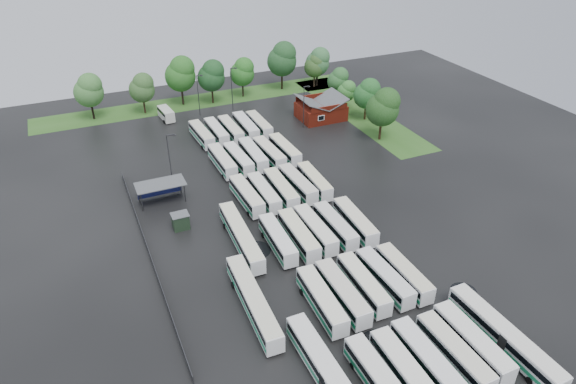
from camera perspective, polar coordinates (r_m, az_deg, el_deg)
name	(u,v)px	position (r m, az deg, el deg)	size (l,w,h in m)	color
ground	(308,247)	(77.37, 2.28, -6.11)	(160.00, 160.00, 0.00)	black
brick_building	(321,111)	(119.38, 3.67, 9.00)	(10.07, 8.60, 5.39)	maroon
wash_shed	(160,185)	(89.19, -14.03, 0.71)	(8.20, 4.20, 3.58)	#2D2D30
utility_hut	(181,221)	(82.25, -11.85, -3.18)	(2.70, 2.20, 2.62)	black
grass_strip_north	(202,101)	(131.96, -9.53, 9.97)	(80.00, 10.00, 0.01)	#2E5B1D
grass_strip_east	(358,112)	(124.76, 7.77, 8.85)	(10.00, 50.00, 0.01)	#2E5B1D
west_fence	(148,251)	(78.29, -15.25, -6.33)	(0.10, 50.00, 1.20)	#2D2D30
bus_r0c0	(379,379)	(58.75, 10.04, -19.78)	(2.37, 10.92, 3.04)	silver
bus_r0c1	(406,373)	(59.70, 12.97, -19.03)	(2.62, 11.37, 3.15)	silver
bus_r0c2	(427,361)	(61.31, 15.24, -17.70)	(2.49, 11.35, 3.16)	silver
bus_r0c3	(454,352)	(63.07, 17.95, -16.60)	(2.50, 10.99, 3.05)	silver
bus_r0c4	(472,342)	(64.72, 19.75, -15.42)	(2.48, 11.33, 3.15)	silver
bus_r1c0	(322,300)	(66.21, 3.75, -11.90)	(2.83, 11.22, 3.10)	silver
bus_r1c1	(342,293)	(67.39, 6.04, -11.08)	(2.53, 11.32, 3.14)	silver
bus_r1c2	(363,284)	(69.09, 8.35, -10.08)	(2.60, 10.92, 3.02)	silver
bus_r1c3	(384,277)	(70.55, 10.65, -9.32)	(2.64, 10.91, 3.02)	silver
bus_r1c4	(404,273)	(71.78, 12.72, -8.79)	(2.36, 10.76, 2.99)	silver
bus_r2c0	(278,239)	(76.02, -1.15, -5.30)	(2.72, 10.92, 3.02)	silver
bus_r2c1	(298,235)	(76.81, 1.17, -4.80)	(2.72, 11.34, 3.14)	silver
bus_r2c2	(315,230)	(78.09, 3.03, -4.19)	(2.40, 11.08, 3.08)	silver
bus_r2c3	(335,226)	(79.19, 5.25, -3.77)	(2.32, 10.82, 3.01)	silver
bus_r2c4	(355,222)	(80.42, 7.45, -3.28)	(2.86, 11.17, 3.08)	silver
bus_r3c0	(247,196)	(86.50, -4.62, -0.40)	(2.62, 11.06, 3.06)	silver
bus_r3c1	(264,193)	(87.15, -2.70, -0.09)	(2.37, 10.80, 3.00)	silver
bus_r3c2	(281,189)	(88.03, -0.79, 0.35)	(2.70, 11.32, 3.14)	silver
bus_r3c3	(297,184)	(89.55, 1.06, 0.92)	(2.73, 11.25, 3.11)	silver
bus_r3c4	(314,181)	(90.59, 2.94, 1.21)	(2.65, 10.80, 2.99)	silver
bus_r4c0	(222,161)	(97.85, -7.32, 3.44)	(2.54, 11.11, 3.08)	silver
bus_r4c1	(238,159)	(98.37, -5.54, 3.69)	(2.74, 10.91, 3.01)	silver
bus_r4c2	(253,155)	(99.56, -3.91, 4.16)	(2.57, 11.25, 3.12)	silver
bus_r4c3	(269,153)	(100.13, -2.11, 4.36)	(2.83, 11.12, 3.07)	silver
bus_r4c4	(285,150)	(101.43, -0.36, 4.74)	(2.56, 10.91, 3.02)	silver
bus_r5c0	(202,135)	(109.32, -9.57, 6.32)	(2.79, 10.81, 2.98)	silver
bus_r5c1	(216,132)	(110.20, -7.95, 6.66)	(2.43, 10.73, 2.98)	silver
bus_r5c2	(231,130)	(110.73, -6.36, 6.91)	(2.46, 10.86, 3.01)	silver
bus_r5c3	(246,126)	(111.75, -4.72, 7.28)	(2.58, 11.38, 3.16)	silver
bus_r5c4	(259,125)	(112.66, -3.22, 7.49)	(2.30, 10.78, 3.00)	silver
artic_bus_west_a	(328,374)	(58.48, 4.42, -19.52)	(2.44, 16.45, 3.05)	silver
artic_bus_west_b	(241,236)	(77.00, -5.24, -4.91)	(2.89, 16.17, 2.99)	silver
artic_bus_west_c	(253,301)	(66.16, -3.89, -11.98)	(2.87, 16.32, 3.01)	silver
artic_bus_east	(504,336)	(66.75, 22.84, -14.55)	(2.71, 16.40, 3.03)	silver
minibus	(166,114)	(121.88, -13.39, 8.47)	(2.83, 6.23, 2.64)	silver
tree_north_0	(89,90)	(125.20, -21.23, 10.53)	(6.56, 6.56, 10.87)	black
tree_north_1	(142,87)	(125.21, -15.89, 11.11)	(5.90, 5.90, 9.77)	#372218
tree_north_2	(181,73)	(127.90, -11.82, 12.77)	(7.30, 7.30, 12.09)	black
tree_north_3	(212,75)	(127.80, -8.46, 12.70)	(6.57, 6.57, 10.89)	black
tree_north_4	(243,72)	(131.42, -5.05, 13.19)	(6.08, 6.08, 10.07)	black
tree_north_5	(283,59)	(135.69, -0.60, 14.60)	(7.59, 7.59, 12.56)	black
tree_north_6	(318,61)	(138.73, 3.39, 14.31)	(6.26, 6.26, 10.38)	black
tree_east_0	(384,107)	(108.44, 10.60, 9.29)	(6.89, 6.89, 11.42)	#321F12
tree_east_1	(368,93)	(118.35, 8.84, 10.78)	(5.90, 5.90, 9.77)	#362513
tree_east_2	(347,91)	(124.11, 6.55, 11.10)	(4.36, 4.33, 7.17)	#331F12
tree_east_3	(339,79)	(129.16, 5.64, 12.36)	(5.12, 5.12, 8.47)	black
tree_east_4	(315,65)	(138.29, 3.07, 13.92)	(5.52, 5.52, 9.15)	#392A1C
lamp_post_ne	(304,104)	(113.07, 1.83, 9.75)	(1.47, 0.29, 9.53)	#2D2D30
lamp_post_nw	(170,159)	(89.94, -12.93, 3.56)	(1.67, 0.33, 10.87)	#2D2D30
lamp_post_back_w	(199,92)	(121.26, -9.90, 10.84)	(1.48, 0.29, 9.63)	#2D2D30
lamp_post_back_e	(232,86)	(123.17, -6.22, 11.63)	(1.58, 0.31, 10.28)	#2D2D30
puddle_0	(382,349)	(63.83, 10.40, -16.74)	(6.14, 6.14, 0.01)	black
puddle_1	(437,332)	(67.14, 16.27, -14.70)	(2.67, 2.67, 0.01)	black
puddle_2	(256,250)	(76.83, -3.59, -6.46)	(4.56, 4.56, 0.01)	black
puddle_3	(330,242)	(78.48, 4.66, -5.59)	(4.36, 4.36, 0.01)	black
puddle_4	(464,291)	(73.68, 18.92, -10.37)	(3.54, 3.54, 0.01)	black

